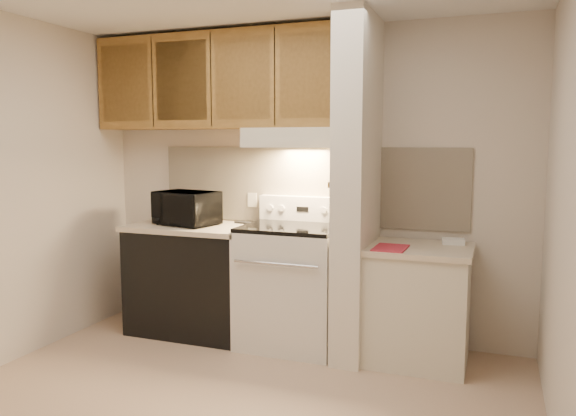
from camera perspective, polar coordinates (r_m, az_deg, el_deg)
The scene contains 48 objects.
floor at distance 3.60m, azimuth -6.30°, elevation -19.58°, with size 3.60×3.60×0.00m, color tan.
wall_back at distance 4.63m, azimuth 1.90°, elevation 2.48°, with size 3.60×0.02×2.50m, color beige.
wall_right at distance 2.91m, azimuth 26.84°, elevation -0.76°, with size 0.02×3.00×2.50m, color beige.
backsplash at distance 4.62m, azimuth 1.85°, elevation 2.29°, with size 2.60×0.02×0.63m, color #FAE7C5.
range_body at distance 4.43m, azimuth 0.42°, elevation -8.06°, with size 0.76×0.65×0.92m, color silver.
oven_window at distance 4.14m, azimuth -1.10°, elevation -8.58°, with size 0.50×0.01×0.30m, color black.
oven_handle at distance 4.05m, azimuth -1.31°, elevation -5.71°, with size 0.02×0.02×0.65m, color silver.
cooktop at distance 4.34m, azimuth 0.43°, elevation -1.99°, with size 0.74×0.64×0.03m, color black.
range_backguard at distance 4.59m, azimuth 1.65°, elevation -0.06°, with size 0.76×0.08×0.20m, color silver.
range_display at distance 4.55m, azimuth 1.48°, elevation -0.12°, with size 0.10×0.01×0.04m, color black.
range_knob_left_outer at distance 4.64m, azimuth -1.80°, elevation 0.02°, with size 0.05×0.05×0.02m, color silver.
range_knob_left_inner at distance 4.61m, azimuth -0.65°, elevation -0.03°, with size 0.05×0.05×0.02m, color silver.
range_knob_right_inner at distance 4.49m, azimuth 3.64°, elevation -0.22°, with size 0.05×0.05×0.02m, color silver.
range_knob_right_outer at distance 4.46m, azimuth 4.87°, elevation -0.27°, with size 0.05×0.05×0.02m, color silver.
dishwasher_front at distance 4.81m, azimuth -9.51°, elevation -7.28°, with size 1.00×0.63×0.87m, color black.
left_countertop at distance 4.72m, azimuth -9.61°, elevation -1.91°, with size 1.04×0.67×0.04m, color beige.
spoon_rest at distance 4.71m, azimuth -4.19°, elevation -1.52°, with size 0.23×0.07×0.02m, color black.
teal_jar at distance 4.94m, azimuth -9.06°, elevation -0.70°, with size 0.09×0.09×0.10m, color #226A5B.
outlet at distance 4.79m, azimuth -3.66°, elevation 0.82°, with size 0.08×0.01×0.12m, color beige.
microwave at distance 4.71m, azimuth -10.30°, elevation -0.01°, with size 0.50×0.34×0.28m, color black.
partition_pillar at distance 4.15m, azimuth 7.04°, elevation 1.95°, with size 0.22×0.70×2.50m, color silver.
pillar_trim at distance 4.17m, azimuth 5.50°, elevation 2.68°, with size 0.01×0.70×0.04m, color olive.
knife_strip at distance 4.13m, azimuth 5.24°, elevation 2.92°, with size 0.02×0.42×0.04m, color black.
knife_blade_a at distance 3.98m, azimuth 4.44°, elevation 1.34°, with size 0.01×0.04×0.16m, color silver.
knife_handle_a at distance 3.96m, azimuth 4.42°, elevation 3.49°, with size 0.02×0.02×0.10m, color black.
knife_blade_b at distance 4.06m, azimuth 4.75°, elevation 1.30°, with size 0.01×0.04×0.18m, color silver.
knife_handle_b at distance 4.04m, azimuth 4.75°, elevation 3.55°, with size 0.02×0.02×0.10m, color black.
knife_blade_c at distance 4.13m, azimuth 5.03°, elevation 1.25°, with size 0.01×0.04×0.20m, color silver.
knife_handle_c at distance 4.14m, azimuth 5.13°, elevation 3.62°, with size 0.02×0.02×0.10m, color black.
knife_blade_d at distance 4.21m, azimuth 5.34°, elevation 1.63°, with size 0.01×0.04×0.16m, color silver.
knife_handle_d at distance 4.20m, azimuth 5.38°, elevation 3.67°, with size 0.02×0.02×0.10m, color black.
knife_blade_e at distance 4.30m, azimuth 5.67°, elevation 1.60°, with size 0.01×0.04×0.18m, color silver.
knife_handle_e at distance 4.27m, azimuth 5.63°, elevation 3.71°, with size 0.02×0.02×0.10m, color black.
oven_mitt at distance 4.35m, azimuth 5.86°, elevation 1.07°, with size 0.03×0.11×0.26m, color slate.
right_cab_base at distance 4.22m, azimuth 13.04°, elevation -9.78°, with size 0.70×0.60×0.81m, color beige.
right_countertop at distance 4.12m, azimuth 13.20°, elevation -4.10°, with size 0.74×0.64×0.04m, color beige.
red_folder at distance 4.00m, azimuth 10.37°, elevation -4.01°, with size 0.22×0.30×0.01m, color #B42536.
white_box at distance 4.27m, azimuth 16.45°, elevation -3.27°, with size 0.16×0.10×0.04m, color white.
range_hood at distance 4.41m, azimuth 1.00°, elevation 7.15°, with size 0.78×0.44×0.15m, color beige.
hood_lip at distance 4.21m, azimuth 0.03°, elevation 6.56°, with size 0.78×0.04×0.06m, color beige.
upper_cabinets at distance 4.75m, azimuth -6.88°, elevation 12.64°, with size 2.18×0.33×0.77m, color olive.
cab_door_a at distance 5.04m, azimuth -16.22°, elevation 12.08°, with size 0.46×0.01×0.63m, color olive.
cab_gap_a at distance 4.88m, azimuth -13.60°, elevation 12.34°, with size 0.01×0.01×0.73m, color black.
cab_door_b at distance 4.74m, azimuth -10.79°, elevation 12.58°, with size 0.46×0.01×0.63m, color olive.
cab_gap_b at distance 4.60m, azimuth -7.82°, elevation 12.81°, with size 0.01×0.01×0.73m, color black.
cab_door_c at distance 4.48m, azimuth -4.67°, elevation 13.02°, with size 0.46×0.01×0.63m, color olive.
cab_gap_c at distance 4.38m, azimuth -1.35°, elevation 13.19°, with size 0.01×0.01×0.73m, color black.
cab_door_d at distance 4.28m, azimuth 2.13°, elevation 13.33°, with size 0.46×0.01×0.63m, color olive.
Camera 1 is at (1.47, -2.87, 1.59)m, focal length 35.00 mm.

